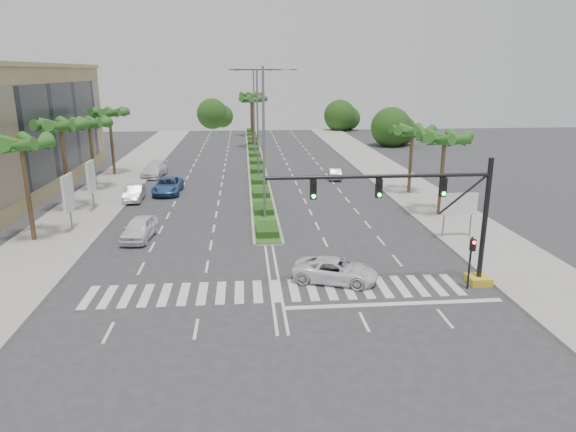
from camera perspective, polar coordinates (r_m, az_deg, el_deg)
name	(u,v)px	position (r m, az deg, el deg)	size (l,w,h in m)	color
ground	(276,291)	(28.43, -1.35, -8.32)	(160.00, 160.00, 0.00)	#333335
footpath_right	(422,198)	(50.23, 14.70, 1.98)	(6.00, 120.00, 0.15)	gray
footpath_left	(93,205)	(49.25, -20.88, 1.18)	(6.00, 120.00, 0.15)	gray
median	(255,157)	(71.85, -3.68, 6.52)	(2.20, 75.00, 0.20)	gray
median_grass	(255,156)	(71.84, -3.68, 6.62)	(1.80, 75.00, 0.04)	#265B1F
signal_gantry	(445,226)	(29.25, 17.04, -1.11)	(12.60, 1.20, 7.20)	gold
pedestrian_signal	(471,254)	(29.61, 19.69, -4.02)	(0.28, 0.36, 3.00)	black
direction_sign	(459,206)	(38.22, 18.44, 1.09)	(2.70, 0.11, 3.40)	slate
billboard_near	(68,194)	(40.97, -23.24, 2.30)	(0.18, 2.10, 4.35)	slate
billboard_far	(91,177)	(46.57, -21.04, 4.02)	(0.18, 2.10, 4.35)	slate
palm_left_near	(21,147)	(39.19, -27.51, 6.80)	(4.57, 4.68, 7.55)	brown
palm_left_mid	(61,129)	(46.59, -23.93, 8.86)	(4.57, 4.68, 7.95)	brown
palm_left_far	(89,126)	(54.25, -21.21, 9.32)	(4.57, 4.68, 7.35)	brown
palm_left_end	(109,115)	(61.92, -19.24, 10.54)	(4.57, 4.68, 7.75)	brown
palm_right_near	(445,141)	(43.37, 17.00, 7.94)	(4.57, 4.68, 7.05)	brown
palm_right_far	(412,133)	(50.86, 13.66, 8.91)	(4.57, 4.68, 6.75)	brown
palm_median_a	(253,101)	(81.05, -3.95, 12.60)	(4.57, 4.68, 8.05)	brown
palm_median_b	(251,97)	(96.03, -4.15, 13.08)	(4.57, 4.68, 8.05)	brown
streetlight_near	(264,136)	(40.23, -2.72, 8.91)	(5.10, 0.25, 12.00)	slate
streetlight_mid	(258,118)	(56.14, -3.41, 10.84)	(5.10, 0.25, 12.00)	slate
streetlight_far	(254,108)	(72.09, -3.80, 11.92)	(5.10, 0.25, 12.00)	slate
car_parked_a	(139,228)	(38.19, -16.19, -1.32)	(1.87, 4.64, 1.58)	white
car_parked_b	(134,193)	(49.83, -16.70, 2.48)	(1.52, 4.37, 1.44)	silver
car_parked_c	(168,186)	(51.90, -13.20, 3.29)	(2.53, 5.49, 1.53)	#2E578D
car_parked_d	(154,170)	(60.74, -14.64, 4.97)	(2.12, 5.21, 1.51)	white
car_crossing	(335,270)	(29.52, 5.28, -6.03)	(2.23, 4.84, 1.34)	white
car_right	(335,173)	(57.71, 5.19, 4.75)	(1.35, 3.86, 1.27)	#A2A1A6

